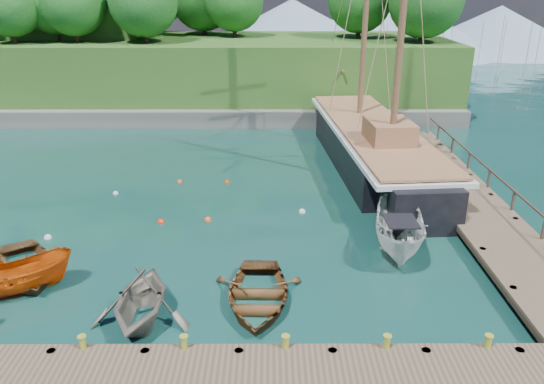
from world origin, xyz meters
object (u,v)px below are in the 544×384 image
at_px(motorboat_orange, 21,293).
at_px(rowboat_2, 257,304).
at_px(rowboat_0, 27,275).
at_px(cabin_boat_white, 398,251).
at_px(rowboat_1, 143,321).
at_px(schooner, 372,149).

bearing_deg(motorboat_orange, rowboat_2, -121.71).
relative_size(rowboat_0, cabin_boat_white, 0.83).
bearing_deg(motorboat_orange, rowboat_0, -13.99).
distance_m(rowboat_1, motorboat_orange, 5.22).
xyz_separation_m(cabin_boat_white, schooner, (0.84, 11.22, 1.05)).
height_order(rowboat_1, schooner, schooner).
height_order(rowboat_2, cabin_boat_white, cabin_boat_white).
bearing_deg(rowboat_0, motorboat_orange, -109.28).
height_order(motorboat_orange, schooner, schooner).
height_order(rowboat_1, motorboat_orange, rowboat_1).
bearing_deg(schooner, motorboat_orange, -141.68).
bearing_deg(motorboat_orange, schooner, -74.19).
relative_size(rowboat_0, motorboat_orange, 1.13).
distance_m(rowboat_0, cabin_boat_white, 15.12).
bearing_deg(rowboat_0, rowboat_1, -62.85).
relative_size(rowboat_1, motorboat_orange, 0.99).
bearing_deg(cabin_boat_white, rowboat_0, -163.10).
height_order(rowboat_0, cabin_boat_white, cabin_boat_white).
distance_m(motorboat_orange, cabin_boat_white, 15.04).
xyz_separation_m(rowboat_0, motorboat_orange, (0.30, -1.31, 0.00)).
bearing_deg(rowboat_0, rowboat_2, -44.90).
distance_m(rowboat_0, rowboat_2, 9.30).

